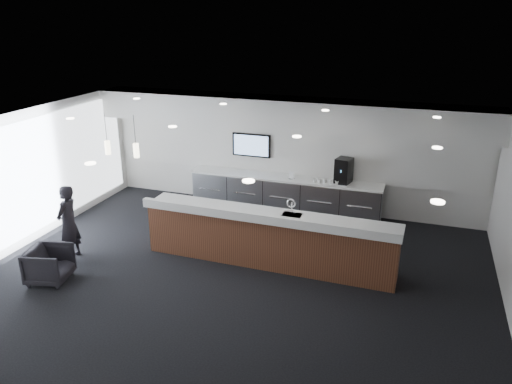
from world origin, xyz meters
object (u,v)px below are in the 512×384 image
(coffee_machine, at_px, (344,171))
(armchair, at_px, (49,265))
(service_counter, at_px, (269,238))
(lounge_guest, at_px, (68,223))

(coffee_machine, distance_m, armchair, 7.05)
(armchair, bearing_deg, coffee_machine, -57.57)
(service_counter, height_order, armchair, service_counter)
(armchair, height_order, lounge_guest, lounge_guest)
(coffee_machine, bearing_deg, lounge_guest, -128.17)
(service_counter, distance_m, lounge_guest, 4.23)
(service_counter, xyz_separation_m, lounge_guest, (-4.06, -1.14, 0.24))
(service_counter, bearing_deg, lounge_guest, -163.29)
(service_counter, distance_m, armchair, 4.37)
(service_counter, bearing_deg, coffee_machine, 71.56)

